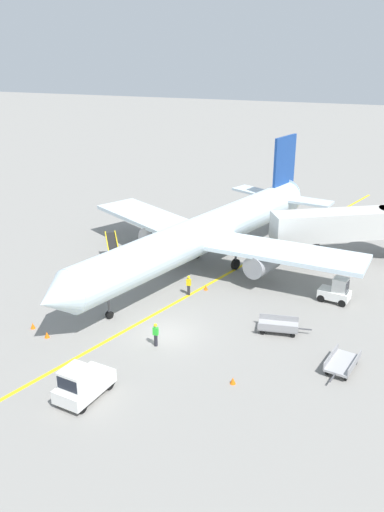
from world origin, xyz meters
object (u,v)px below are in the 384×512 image
at_px(jet_bridge, 351,224).
at_px(safety_cone_wingtip_left, 206,287).
at_px(belt_loader_forward_hold, 114,260).
at_px(safety_cone_nose_left, 47,335).
at_px(airliner, 207,233).
at_px(ground_crew_marshaller, 189,285).
at_px(pushback_tug, 82,384).
at_px(baggage_cart_empty_trailing, 342,363).
at_px(safety_cone_nose_right, 233,381).
at_px(baggage_tug_near_wing, 336,291).
at_px(safety_cone_wingtip_right, 33,326).
at_px(baggage_cart_loaded, 278,326).
at_px(ground_crew_wing_walker, 156,334).

xyz_separation_m(jet_bridge, safety_cone_wingtip_left, (-10.66, -10.37, -3.32)).
relative_size(jet_bridge, belt_loader_forward_hold, 2.56).
bearing_deg(safety_cone_nose_left, jet_bridge, 48.42).
xyz_separation_m(airliner, ground_crew_marshaller, (0.28, -5.74, -2.51)).
distance_m(pushback_tug, baggage_cart_empty_trailing, 16.05).
height_order(jet_bridge, baggage_cart_empty_trailing, jet_bridge).
xyz_separation_m(safety_cone_nose_left, safety_cone_nose_right, (13.67, -1.20, 0.00)).
height_order(baggage_tug_near_wing, safety_cone_nose_left, baggage_tug_near_wing).
bearing_deg(safety_cone_nose_left, ground_crew_marshaller, 53.06).
distance_m(safety_cone_nose_left, safety_cone_wingtip_left, 13.66).
bearing_deg(safety_cone_nose_right, safety_cone_wingtip_left, 114.21).
distance_m(ground_crew_marshaller, safety_cone_wingtip_left, 1.84).
xyz_separation_m(safety_cone_nose_left, safety_cone_wingtip_right, (-1.66, 0.79, 0.00)).
xyz_separation_m(baggage_cart_loaded, ground_crew_marshaller, (-7.96, 3.65, 0.44)).
height_order(safety_cone_nose_left, safety_cone_wingtip_left, same).
bearing_deg(baggage_tug_near_wing, airliner, 164.44).
bearing_deg(baggage_cart_loaded, safety_cone_wingtip_left, 144.13).
distance_m(belt_loader_forward_hold, baggage_cart_empty_trailing, 23.11).
relative_size(airliner, safety_cone_nose_left, 77.78).
bearing_deg(ground_crew_wing_walker, safety_cone_wingtip_left, 86.35).
height_order(jet_bridge, baggage_cart_loaded, jet_bridge).
bearing_deg(baggage_cart_loaded, pushback_tug, -129.80).
relative_size(baggage_cart_empty_trailing, safety_cone_wingtip_left, 8.73).
bearing_deg(jet_bridge, pushback_tug, -116.21).
bearing_deg(pushback_tug, belt_loader_forward_hold, 110.54).
bearing_deg(safety_cone_nose_right, ground_crew_wing_walker, 156.78).
distance_m(belt_loader_forward_hold, safety_cone_wingtip_right, 11.90).
height_order(baggage_tug_near_wing, ground_crew_wing_walker, baggage_tug_near_wing).
bearing_deg(baggage_tug_near_wing, safety_cone_wingtip_right, -150.97).
bearing_deg(jet_bridge, safety_cone_nose_right, -103.05).
height_order(airliner, ground_crew_marshaller, airliner).
relative_size(safety_cone_wingtip_left, safety_cone_wingtip_right, 1.00).
distance_m(baggage_tug_near_wing, ground_crew_marshaller, 11.69).
bearing_deg(jet_bridge, airliner, -153.45).
relative_size(ground_crew_marshaller, ground_crew_wing_walker, 1.00).
xyz_separation_m(baggage_cart_empty_trailing, safety_cone_nose_right, (-6.13, -3.69, -0.25)).
distance_m(airliner, jet_bridge, 13.39).
bearing_deg(safety_cone_wingtip_right, belt_loader_forward_hold, 86.56).
bearing_deg(airliner, safety_cone_wingtip_left, -73.29).
bearing_deg(baggage_cart_loaded, baggage_cart_empty_trailing, -36.29).
xyz_separation_m(ground_crew_wing_walker, safety_cone_wingtip_left, (0.61, 9.51, -0.69)).
relative_size(baggage_cart_empty_trailing, safety_cone_wingtip_right, 8.73).
height_order(airliner, belt_loader_forward_hold, airliner).
bearing_deg(jet_bridge, baggage_tug_near_wing, -91.70).
bearing_deg(ground_crew_wing_walker, baggage_cart_loaded, 30.93).
relative_size(baggage_tug_near_wing, safety_cone_nose_right, 5.97).
relative_size(jet_bridge, safety_cone_nose_right, 28.48).
bearing_deg(belt_loader_forward_hold, safety_cone_nose_left, -85.70).
height_order(airliner, pushback_tug, airliner).
distance_m(jet_bridge, safety_cone_nose_left, 28.64).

